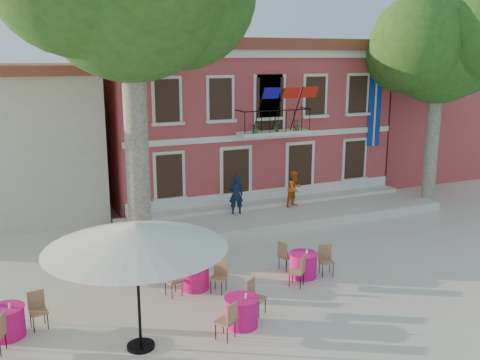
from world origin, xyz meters
name	(u,v)px	position (x,y,z in m)	size (l,w,h in m)	color
ground	(294,259)	(0.00, 0.00, 0.00)	(90.00, 90.00, 0.00)	beige
main_building	(234,116)	(2.00, 9.99, 3.78)	(13.50, 9.59, 7.50)	#BC4445
neighbor_east	(407,115)	(14.00, 11.00, 3.22)	(9.40, 9.40, 6.40)	#BC4445
terrace	(285,214)	(2.00, 4.40, 0.15)	(14.00, 3.40, 0.30)	silver
plane_tree_east	(439,50)	(9.19, 3.71, 6.99)	(4.83, 4.83, 9.48)	#A59E84
patio_umbrella	(136,236)	(-6.12, -3.57, 2.78)	(4.16, 4.16, 3.09)	black
pedestrian_navy	(236,194)	(-0.11, 4.79, 1.13)	(0.61, 0.40, 1.67)	#0F1935
pedestrian_orange	(294,189)	(2.69, 4.83, 1.10)	(0.77, 0.60, 1.59)	orange
cafe_table_0	(195,275)	(-3.88, -0.94, 0.43)	(1.82, 1.79, 0.95)	#E61571
cafe_table_1	(242,310)	(-3.51, -3.55, 0.42)	(1.82, 1.43, 0.95)	#E61571
cafe_table_2	(7,320)	(-9.00, -1.76, 0.43)	(1.76, 1.85, 0.95)	#E61571
cafe_table_3	(112,263)	(-5.94, 0.99, 0.43)	(1.75, 1.85, 0.95)	#E61571
cafe_table_4	(303,264)	(-0.50, -1.46, 0.43)	(1.81, 1.81, 0.95)	#E61571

